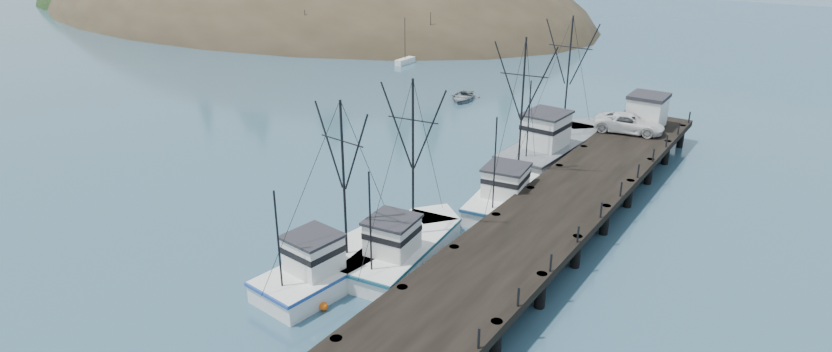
{
  "coord_description": "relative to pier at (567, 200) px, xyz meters",
  "views": [
    {
      "loc": [
        27.25,
        -21.43,
        19.02
      ],
      "look_at": [
        4.58,
        12.4,
        2.5
      ],
      "focal_mm": 28.0,
      "sensor_mm": 36.0,
      "label": 1
    }
  ],
  "objects": [
    {
      "name": "trawler_far",
      "position": [
        -4.47,
        1.21,
        -0.87
      ],
      "size": [
        5.02,
        11.7,
        11.84
      ],
      "color": "white",
      "rests_on": "ground"
    },
    {
      "name": "pickup_truck",
      "position": [
        -0.77,
        15.49,
        1.09
      ],
      "size": [
        6.0,
        3.51,
        1.57
      ],
      "primitive_type": "imported",
      "rotation": [
        0.0,
        0.0,
        1.74
      ],
      "color": "silver",
      "rests_on": "pier"
    },
    {
      "name": "trawler_near",
      "position": [
        -6.1,
        -9.7,
        -0.87
      ],
      "size": [
        4.52,
        10.89,
        11.04
      ],
      "color": "white",
      "rests_on": "ground"
    },
    {
      "name": "moored_sailboats",
      "position": [
        -43.28,
        40.15,
        -1.36
      ],
      "size": [
        20.6,
        17.83,
        6.35
      ],
      "color": "white",
      "rests_on": "ground"
    },
    {
      "name": "ground",
      "position": [
        -14.0,
        -16.0,
        -1.69
      ],
      "size": [
        400.0,
        400.0,
        0.0
      ],
      "primitive_type": "plane",
      "color": "#2D4F64",
      "rests_on": "ground"
    },
    {
      "name": "work_vessel",
      "position": [
        -5.28,
        10.72,
        -0.46
      ],
      "size": [
        4.9,
        14.12,
        12.0
      ],
      "color": "slate",
      "rests_on": "ground"
    },
    {
      "name": "motorboat",
      "position": [
        -21.01,
        22.85,
        -1.69
      ],
      "size": [
        4.6,
        5.56,
        1.0
      ],
      "primitive_type": "imported",
      "rotation": [
        0.0,
        0.0,
        0.27
      ],
      "color": "slate",
      "rests_on": "ground"
    },
    {
      "name": "pier_shed",
      "position": [
        -0.06,
        18.0,
        1.73
      ],
      "size": [
        3.0,
        3.2,
        2.8
      ],
      "color": "silver",
      "rests_on": "pier"
    },
    {
      "name": "pier",
      "position": [
        0.0,
        0.0,
        0.0
      ],
      "size": [
        6.0,
        44.0,
        2.0
      ],
      "color": "black",
      "rests_on": "ground"
    },
    {
      "name": "headland",
      "position": [
        -88.95,
        62.61,
        -6.24
      ],
      "size": [
        134.8,
        78.0,
        51.0
      ],
      "color": "#382D1E",
      "rests_on": "ground"
    },
    {
      "name": "trawler_mid",
      "position": [
        -8.08,
        -13.73,
        -0.87
      ],
      "size": [
        4.51,
        10.54,
        10.5
      ],
      "color": "white",
      "rests_on": "ground"
    }
  ]
}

